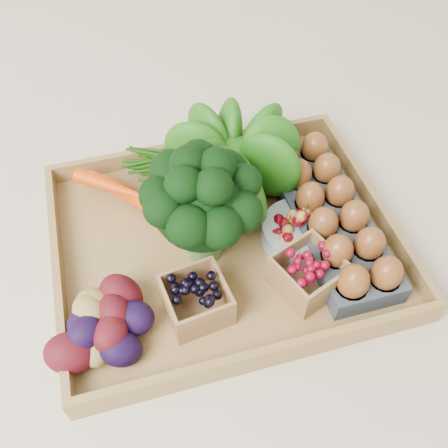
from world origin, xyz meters
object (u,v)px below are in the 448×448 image
object	(u,v)px
cherry_bowl	(299,232)
egg_carton	(328,220)
broccoli	(203,223)
tray	(224,243)

from	to	relation	value
cherry_bowl	egg_carton	world-z (taller)	egg_carton
broccoli	egg_carton	distance (m)	0.22
broccoli	cherry_bowl	distance (m)	0.17
cherry_bowl	egg_carton	xyz separation A→B (m)	(0.05, 0.01, 0.00)
broccoli	egg_carton	world-z (taller)	broccoli
tray	broccoli	bearing A→B (deg)	-163.05
cherry_bowl	egg_carton	bearing A→B (deg)	8.95
broccoli	cherry_bowl	xyz separation A→B (m)	(0.16, -0.02, -0.06)
broccoli	cherry_bowl	size ratio (longest dim) A/B	1.50
cherry_bowl	tray	bearing A→B (deg)	166.80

